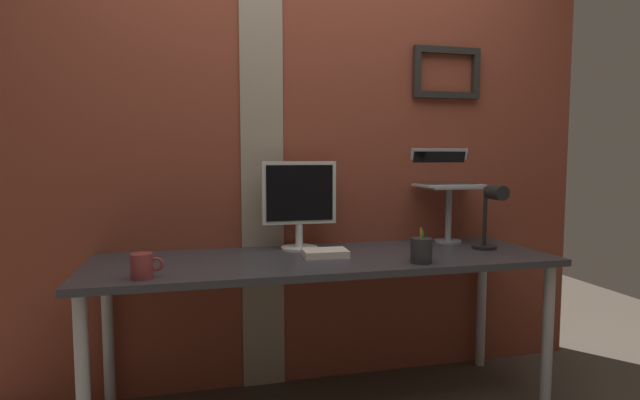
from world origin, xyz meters
name	(u,v)px	position (x,y,z in m)	size (l,w,h in m)	color
brick_wall_back	(302,159)	(0.00, 0.49, 1.16)	(3.16, 0.15, 2.33)	brown
desk	(325,271)	(0.03, 0.10, 0.66)	(2.08, 0.66, 0.72)	#333338
monitor	(299,198)	(-0.05, 0.31, 0.97)	(0.36, 0.18, 0.43)	silver
laptop_stand	(449,205)	(0.75, 0.32, 0.92)	(0.28, 0.22, 0.30)	gray
laptop	(444,176)	(0.75, 0.38, 1.07)	(0.34, 0.27, 0.20)	#ADB2B7
desk_lamp	(492,210)	(0.84, 0.05, 0.92)	(0.12, 0.20, 0.32)	black
pen_cup	(421,250)	(0.39, -0.13, 0.78)	(0.09, 0.09, 0.15)	#262628
coffee_mug	(142,266)	(-0.74, -0.13, 0.77)	(0.12, 0.08, 0.09)	maroon
paper_clutter_stack	(325,253)	(0.02, 0.10, 0.74)	(0.20, 0.14, 0.03)	silver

